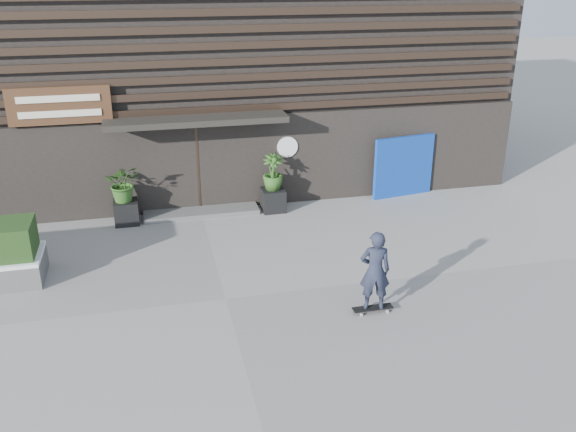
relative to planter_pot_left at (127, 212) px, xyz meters
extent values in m
plane|color=gray|center=(1.90, -4.40, -0.30)|extent=(80.00, 80.00, 0.00)
cube|color=#50504D|center=(1.90, 0.20, -0.24)|extent=(3.00, 0.80, 0.12)
cube|color=black|center=(0.00, 0.00, 0.00)|extent=(0.60, 0.60, 0.60)
imported|color=#2D591E|center=(0.00, 0.00, 0.78)|extent=(0.86, 0.75, 0.96)
cube|color=black|center=(3.80, 0.00, 0.00)|extent=(0.60, 0.60, 0.60)
imported|color=#2D591E|center=(3.80, 0.00, 0.78)|extent=(0.54, 0.54, 0.96)
cube|color=#0C349C|center=(7.61, 0.30, 0.56)|extent=(1.83, 0.42, 1.72)
cube|color=black|center=(1.90, 5.60, 3.70)|extent=(18.00, 10.00, 8.00)
cube|color=black|center=(1.90, 0.54, 0.95)|extent=(18.00, 0.12, 2.50)
cube|color=#38281E|center=(1.90, 0.48, 2.40)|extent=(17.60, 0.08, 0.18)
cube|color=#38281E|center=(1.90, 0.48, 2.79)|extent=(17.60, 0.08, 0.18)
cube|color=#38281E|center=(1.90, 0.48, 3.18)|extent=(17.60, 0.08, 0.18)
cube|color=#38281E|center=(1.90, 0.48, 3.58)|extent=(17.60, 0.08, 0.18)
cube|color=#38281E|center=(1.90, 0.48, 3.97)|extent=(17.60, 0.08, 0.18)
cube|color=#38281E|center=(1.90, 0.48, 4.36)|extent=(17.60, 0.08, 0.18)
cube|color=#38281E|center=(1.90, 0.48, 4.75)|extent=(17.60, 0.08, 0.18)
cube|color=black|center=(1.90, 0.10, 2.25)|extent=(4.50, 1.00, 0.15)
cube|color=black|center=(1.90, 0.70, 0.85)|extent=(2.40, 0.30, 2.30)
cube|color=#38281E|center=(1.90, 0.52, 0.85)|extent=(0.06, 0.10, 2.30)
cube|color=#472B19|center=(-1.30, 0.40, 2.70)|extent=(2.40, 0.10, 0.90)
cube|color=beige|center=(-1.30, 0.33, 2.88)|extent=(1.90, 0.02, 0.16)
cube|color=beige|center=(-1.30, 0.33, 2.52)|extent=(1.90, 0.02, 0.16)
cylinder|color=white|center=(4.30, 0.46, 1.30)|extent=(0.56, 0.03, 0.56)
cube|color=black|center=(4.56, -5.53, -0.21)|extent=(0.78, 0.20, 0.02)
cylinder|color=#ACACA7|center=(4.30, -5.63, -0.27)|extent=(0.06, 0.03, 0.06)
cylinder|color=#B8B8B3|center=(4.30, -5.43, -0.27)|extent=(0.06, 0.03, 0.06)
cylinder|color=#B4B4AF|center=(4.82, -5.63, -0.27)|extent=(0.06, 0.03, 0.06)
cylinder|color=#A9A8A4|center=(4.82, -5.43, -0.27)|extent=(0.06, 0.03, 0.06)
imported|color=#1B2031|center=(4.56, -5.53, 0.58)|extent=(0.64, 0.48, 1.57)
camera|label=1|loc=(0.65, -15.09, 5.85)|focal=38.60mm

